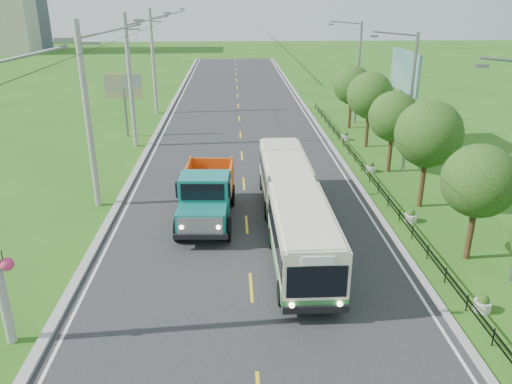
{
  "coord_description": "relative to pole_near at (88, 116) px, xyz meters",
  "views": [
    {
      "loc": [
        -0.62,
        -17.4,
        11.0
      ],
      "look_at": [
        0.47,
        5.76,
        1.9
      ],
      "focal_mm": 35.0,
      "sensor_mm": 36.0,
      "label": 1
    }
  ],
  "objects": [
    {
      "name": "ground",
      "position": [
        8.26,
        -9.0,
        -5.09
      ],
      "size": [
        240.0,
        240.0,
        0.0
      ],
      "primitive_type": "plane",
      "color": "#235E16",
      "rests_on": "ground"
    },
    {
      "name": "tree_third",
      "position": [
        18.12,
        -0.86,
        -1.11
      ],
      "size": [
        3.6,
        3.62,
        6.0
      ],
      "color": "#382314",
      "rests_on": "ground"
    },
    {
      "name": "centre_dash",
      "position": [
        8.26,
        -9.0,
        -5.07
      ],
      "size": [
        0.12,
        2.2,
        0.0
      ],
      "primitive_type": "cube",
      "color": "yellow",
      "rests_on": "road"
    },
    {
      "name": "planter_front",
      "position": [
        16.86,
        -11.0,
        -4.81
      ],
      "size": [
        0.64,
        0.64,
        0.67
      ],
      "color": "silver",
      "rests_on": "ground"
    },
    {
      "name": "road",
      "position": [
        8.26,
        11.0,
        -5.08
      ],
      "size": [
        14.0,
        120.0,
        0.02
      ],
      "primitive_type": "cube",
      "color": "#28282B",
      "rests_on": "ground"
    },
    {
      "name": "tree_fifth",
      "position": [
        18.12,
        11.14,
        -1.24
      ],
      "size": [
        3.48,
        3.52,
        5.8
      ],
      "color": "#382314",
      "rests_on": "ground"
    },
    {
      "name": "bus",
      "position": [
        10.46,
        -4.21,
        -3.38
      ],
      "size": [
        2.45,
        14.76,
        2.85
      ],
      "rotation": [
        0.0,
        0.0,
        0.0
      ],
      "color": "#307A3A",
      "rests_on": "ground"
    },
    {
      "name": "planter_near",
      "position": [
        16.86,
        -3.0,
        -4.81
      ],
      "size": [
        0.64,
        0.64,
        0.67
      ],
      "color": "silver",
      "rests_on": "ground"
    },
    {
      "name": "edge_line_right",
      "position": [
        14.91,
        11.0,
        -5.07
      ],
      "size": [
        0.12,
        120.0,
        0.0
      ],
      "primitive_type": "cube",
      "color": "silver",
      "rests_on": "road"
    },
    {
      "name": "curb_right",
      "position": [
        15.41,
        11.0,
        -5.04
      ],
      "size": [
        0.3,
        120.0,
        0.1
      ],
      "primitive_type": "cube",
      "color": "#9E9E99",
      "rests_on": "ground"
    },
    {
      "name": "tree_second",
      "position": [
        18.12,
        -6.86,
        -1.57
      ],
      "size": [
        3.18,
        3.26,
        5.3
      ],
      "color": "#382314",
      "rests_on": "ground"
    },
    {
      "name": "billboard_right",
      "position": [
        20.56,
        11.0,
        0.25
      ],
      "size": [
        0.24,
        6.0,
        7.3
      ],
      "color": "slate",
      "rests_on": "ground"
    },
    {
      "name": "curb_left",
      "position": [
        1.06,
        11.0,
        -5.02
      ],
      "size": [
        0.4,
        120.0,
        0.15
      ],
      "primitive_type": "cube",
      "color": "#9E9E99",
      "rests_on": "ground"
    },
    {
      "name": "pole_mid",
      "position": [
        0.0,
        12.0,
        0.0
      ],
      "size": [
        3.51,
        0.32,
        10.0
      ],
      "color": "gray",
      "rests_on": "ground"
    },
    {
      "name": "planter_far",
      "position": [
        16.86,
        13.0,
        -4.81
      ],
      "size": [
        0.64,
        0.64,
        0.67
      ],
      "color": "silver",
      "rests_on": "ground"
    },
    {
      "name": "tree_fourth",
      "position": [
        18.12,
        5.14,
        -1.51
      ],
      "size": [
        3.24,
        3.31,
        5.4
      ],
      "color": "#382314",
      "rests_on": "ground"
    },
    {
      "name": "edge_line_left",
      "position": [
        1.61,
        11.0,
        -5.07
      ],
      "size": [
        0.12,
        120.0,
        0.0
      ],
      "primitive_type": "cube",
      "color": "silver",
      "rests_on": "road"
    },
    {
      "name": "tree_back",
      "position": [
        18.12,
        17.14,
        -1.44
      ],
      "size": [
        3.3,
        3.36,
        5.5
      ],
      "color": "#382314",
      "rests_on": "ground"
    },
    {
      "name": "planter_mid",
      "position": [
        16.86,
        5.0,
        -4.81
      ],
      "size": [
        0.64,
        0.64,
        0.67
      ],
      "color": "silver",
      "rests_on": "ground"
    },
    {
      "name": "pole_near",
      "position": [
        0.0,
        0.0,
        0.0
      ],
      "size": [
        3.51,
        0.32,
        10.0
      ],
      "color": "gray",
      "rests_on": "ground"
    },
    {
      "name": "pole_far",
      "position": [
        0.0,
        24.0,
        0.0
      ],
      "size": [
        3.51,
        0.32,
        10.0
      ],
      "color": "gray",
      "rests_on": "ground"
    },
    {
      "name": "dump_truck",
      "position": [
        6.22,
        -2.35,
        -3.48
      ],
      "size": [
        2.95,
        6.91,
        2.85
      ],
      "rotation": [
        0.0,
        0.0,
        -0.05
      ],
      "color": "#147A74",
      "rests_on": "ground"
    },
    {
      "name": "streetlight_far",
      "position": [
        18.9,
        19.0,
        -0.19
      ],
      "size": [
        3.02,
        0.2,
        9.07
      ],
      "color": "slate",
      "rests_on": "ground"
    },
    {
      "name": "railing_right",
      "position": [
        16.26,
        5.0,
        -4.79
      ],
      "size": [
        0.04,
        40.0,
        0.6
      ],
      "primitive_type": "cube",
      "color": "black",
      "rests_on": "ground"
    },
    {
      "name": "streetlight_mid",
      "position": [
        18.9,
        5.0,
        -0.19
      ],
      "size": [
        3.02,
        0.2,
        9.07
      ],
      "color": "slate",
      "rests_on": "ground"
    },
    {
      "name": "billboard_left",
      "position": [
        -1.24,
        15.0,
        -1.23
      ],
      "size": [
        3.0,
        0.2,
        5.2
      ],
      "color": "slate",
      "rests_on": "ground"
    }
  ]
}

